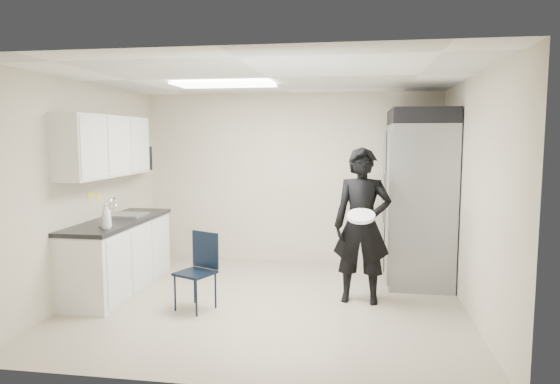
% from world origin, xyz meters
% --- Properties ---
extents(floor, '(4.50, 4.50, 0.00)m').
position_xyz_m(floor, '(0.00, 0.00, 0.00)').
color(floor, tan).
rests_on(floor, ground).
extents(ceiling, '(4.50, 4.50, 0.00)m').
position_xyz_m(ceiling, '(0.00, 0.00, 2.60)').
color(ceiling, white).
rests_on(ceiling, back_wall).
extents(back_wall, '(4.50, 0.00, 4.50)m').
position_xyz_m(back_wall, '(0.00, 2.00, 1.30)').
color(back_wall, beige).
rests_on(back_wall, floor).
extents(left_wall, '(0.00, 4.00, 4.00)m').
position_xyz_m(left_wall, '(-2.25, 0.00, 1.30)').
color(left_wall, beige).
rests_on(left_wall, floor).
extents(right_wall, '(0.00, 4.00, 4.00)m').
position_xyz_m(right_wall, '(2.25, 0.00, 1.30)').
color(right_wall, beige).
rests_on(right_wall, floor).
extents(ceiling_panel, '(1.20, 0.60, 0.02)m').
position_xyz_m(ceiling_panel, '(-0.60, 0.40, 2.57)').
color(ceiling_panel, white).
rests_on(ceiling_panel, ceiling).
extents(lower_counter, '(0.60, 1.90, 0.86)m').
position_xyz_m(lower_counter, '(-1.95, 0.20, 0.43)').
color(lower_counter, silver).
rests_on(lower_counter, floor).
extents(countertop, '(0.64, 1.95, 0.05)m').
position_xyz_m(countertop, '(-1.95, 0.20, 0.89)').
color(countertop, black).
rests_on(countertop, lower_counter).
extents(sink, '(0.42, 0.40, 0.14)m').
position_xyz_m(sink, '(-1.93, 0.45, 0.87)').
color(sink, gray).
rests_on(sink, countertop).
extents(faucet, '(0.02, 0.02, 0.24)m').
position_xyz_m(faucet, '(-2.13, 0.45, 1.02)').
color(faucet, silver).
rests_on(faucet, countertop).
extents(upper_cabinets, '(0.35, 1.80, 0.75)m').
position_xyz_m(upper_cabinets, '(-2.08, 0.20, 1.83)').
color(upper_cabinets, silver).
rests_on(upper_cabinets, left_wall).
extents(towel_dispenser, '(0.22, 0.30, 0.35)m').
position_xyz_m(towel_dispenser, '(-2.14, 1.35, 1.62)').
color(towel_dispenser, black).
rests_on(towel_dispenser, left_wall).
extents(notice_sticker_left, '(0.00, 0.12, 0.07)m').
position_xyz_m(notice_sticker_left, '(-2.24, 0.10, 1.22)').
color(notice_sticker_left, yellow).
rests_on(notice_sticker_left, left_wall).
extents(notice_sticker_right, '(0.00, 0.12, 0.07)m').
position_xyz_m(notice_sticker_right, '(-2.24, 0.30, 1.18)').
color(notice_sticker_right, yellow).
rests_on(notice_sticker_right, left_wall).
extents(commercial_fridge, '(0.80, 1.35, 2.10)m').
position_xyz_m(commercial_fridge, '(1.83, 1.27, 1.05)').
color(commercial_fridge, gray).
rests_on(commercial_fridge, floor).
extents(fridge_compressor, '(0.80, 1.35, 0.20)m').
position_xyz_m(fridge_compressor, '(1.83, 1.27, 2.20)').
color(fridge_compressor, black).
rests_on(fridge_compressor, commercial_fridge).
extents(folding_chair, '(0.49, 0.49, 0.84)m').
position_xyz_m(folding_chair, '(-0.76, -0.35, 0.42)').
color(folding_chair, black).
rests_on(folding_chair, floor).
extents(man_tuxedo, '(0.69, 0.49, 1.82)m').
position_xyz_m(man_tuxedo, '(1.08, 0.23, 0.91)').
color(man_tuxedo, black).
rests_on(man_tuxedo, floor).
extents(bucket_lid, '(0.33, 0.33, 0.04)m').
position_xyz_m(bucket_lid, '(1.06, -0.02, 1.06)').
color(bucket_lid, white).
rests_on(bucket_lid, man_tuxedo).
extents(soap_bottle_a, '(0.13, 0.13, 0.29)m').
position_xyz_m(soap_bottle_a, '(-1.77, -0.41, 1.05)').
color(soap_bottle_a, white).
rests_on(soap_bottle_a, countertop).
extents(soap_bottle_b, '(0.10, 0.10, 0.18)m').
position_xyz_m(soap_bottle_b, '(-1.87, -0.29, 1.00)').
color(soap_bottle_b, '#ACADB9').
rests_on(soap_bottle_b, countertop).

